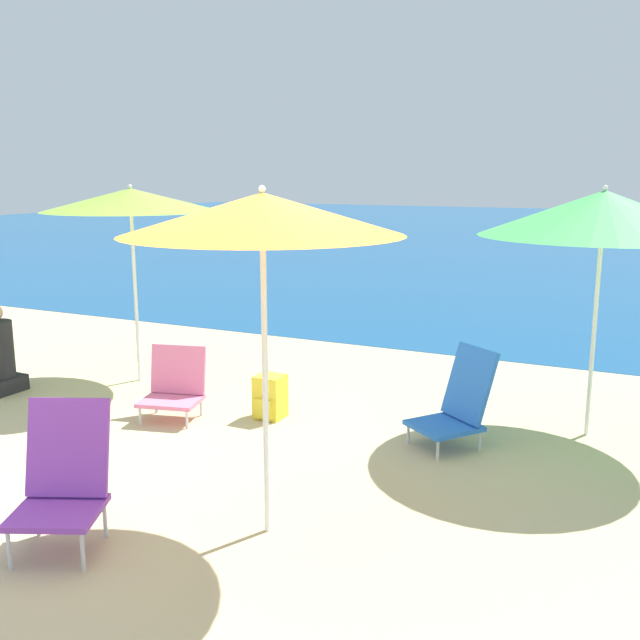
{
  "coord_description": "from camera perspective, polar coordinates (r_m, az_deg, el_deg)",
  "views": [
    {
      "loc": [
        2.45,
        -3.44,
        2.18
      ],
      "look_at": [
        -0.03,
        1.74,
        1.0
      ],
      "focal_mm": 40.0,
      "sensor_mm": 36.0,
      "label": 1
    }
  ],
  "objects": [
    {
      "name": "backpack_yellow",
      "position": [
        6.51,
        -4.03,
        -6.16
      ],
      "size": [
        0.25,
        0.26,
        0.4
      ],
      "color": "yellow",
      "rests_on": "ground"
    },
    {
      "name": "beach_umbrella_green",
      "position": [
        6.19,
        21.73,
        7.91
      ],
      "size": [
        1.97,
        1.97,
        2.09
      ],
      "color": "white",
      "rests_on": "ground"
    },
    {
      "name": "sea_water",
      "position": [
        28.51,
        20.74,
        6.47
      ],
      "size": [
        60.0,
        40.0,
        0.01
      ],
      "color": "navy",
      "rests_on": "ground"
    },
    {
      "name": "beach_umbrella_lime",
      "position": [
        7.65,
        -14.92,
        9.25
      ],
      "size": [
        1.8,
        1.8,
        2.08
      ],
      "color": "white",
      "rests_on": "ground"
    },
    {
      "name": "beach_chair_blue",
      "position": [
        5.93,
        10.96,
        -6.53
      ],
      "size": [
        0.73,
        0.76,
        0.8
      ],
      "rotation": [
        0.0,
        0.0,
        -0.63
      ],
      "color": "silver",
      "rests_on": "ground"
    },
    {
      "name": "beach_chair_purple",
      "position": [
        4.58,
        -19.84,
        -11.68
      ],
      "size": [
        0.67,
        0.7,
        0.86
      ],
      "rotation": [
        0.0,
        0.0,
        0.42
      ],
      "color": "silver",
      "rests_on": "ground"
    },
    {
      "name": "beach_chair_pink",
      "position": [
        6.62,
        -11.55,
        -5.11
      ],
      "size": [
        0.61,
        0.57,
        0.65
      ],
      "rotation": [
        0.0,
        0.0,
        0.25
      ],
      "color": "silver",
      "rests_on": "ground"
    },
    {
      "name": "ground_plane",
      "position": [
        4.75,
        -9.08,
        -15.85
      ],
      "size": [
        60.0,
        60.0,
        0.0
      ],
      "primitive_type": "plane",
      "color": "#C6B284"
    },
    {
      "name": "beach_umbrella_orange",
      "position": [
        4.1,
        -4.62,
        8.4
      ],
      "size": [
        1.64,
        1.64,
        2.12
      ],
      "color": "white",
      "rests_on": "ground"
    }
  ]
}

